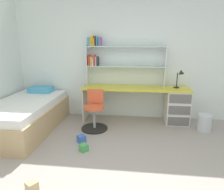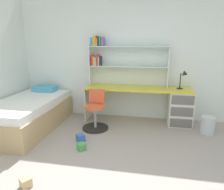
# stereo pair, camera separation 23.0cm
# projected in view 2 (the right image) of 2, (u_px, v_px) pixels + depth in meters

# --- Properties ---
(room_shell) EXTENTS (5.94, 6.08, 2.72)m
(room_shell) POSITION_uv_depth(u_px,v_px,m) (48.00, 61.00, 3.37)
(room_shell) COLOR silver
(room_shell) RESTS_ON ground_plane
(desk) EXTENTS (2.24, 0.51, 0.75)m
(desk) POSITION_uv_depth(u_px,v_px,m) (167.00, 104.00, 4.18)
(desk) COLOR gold
(desk) RESTS_ON ground_plane
(bookshelf_hutch) EXTENTS (1.68, 0.22, 1.06)m
(bookshelf_hutch) POSITION_uv_depth(u_px,v_px,m) (116.00, 56.00, 4.27)
(bookshelf_hutch) COLOR silver
(bookshelf_hutch) RESTS_ON desk
(desk_lamp) EXTENTS (0.20, 0.17, 0.38)m
(desk_lamp) POSITION_uv_depth(u_px,v_px,m) (184.00, 77.00, 3.99)
(desk_lamp) COLOR black
(desk_lamp) RESTS_ON desk
(swivel_chair) EXTENTS (0.52, 0.52, 0.77)m
(swivel_chair) POSITION_uv_depth(u_px,v_px,m) (96.00, 114.00, 3.98)
(swivel_chair) COLOR black
(swivel_chair) RESTS_ON ground_plane
(bed_platform) EXTENTS (1.08, 1.99, 0.71)m
(bed_platform) POSITION_uv_depth(u_px,v_px,m) (29.00, 114.00, 4.01)
(bed_platform) COLOR tan
(bed_platform) RESTS_ON ground_plane
(waste_bin) EXTENTS (0.26, 0.26, 0.32)m
(waste_bin) POSITION_uv_depth(u_px,v_px,m) (208.00, 125.00, 3.78)
(waste_bin) COLOR silver
(waste_bin) RESTS_ON ground_plane
(toy_block_natural_0) EXTENTS (0.16, 0.16, 0.12)m
(toy_block_natural_0) POSITION_uv_depth(u_px,v_px,m) (26.00, 182.00, 2.37)
(toy_block_natural_0) COLOR tan
(toy_block_natural_0) RESTS_ON ground_plane
(toy_block_blue_1) EXTENTS (0.18, 0.18, 0.13)m
(toy_block_blue_1) POSITION_uv_depth(u_px,v_px,m) (81.00, 138.00, 3.48)
(toy_block_blue_1) COLOR #3860B7
(toy_block_blue_1) RESTS_ON ground_plane
(toy_block_green_2) EXTENTS (0.16, 0.16, 0.12)m
(toy_block_green_2) POSITION_uv_depth(u_px,v_px,m) (81.00, 147.00, 3.20)
(toy_block_green_2) COLOR #479E51
(toy_block_green_2) RESTS_ON ground_plane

